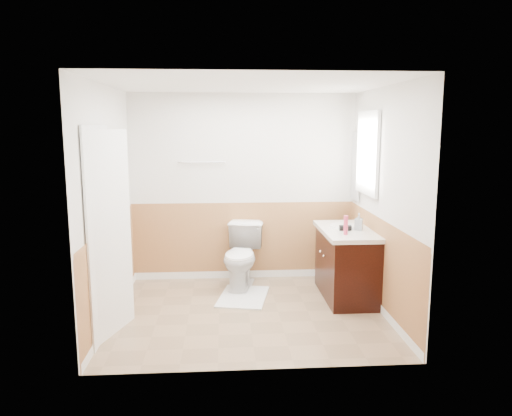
{
  "coord_description": "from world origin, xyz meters",
  "views": [
    {
      "loc": [
        -0.27,
        -5.18,
        2.07
      ],
      "look_at": [
        0.1,
        0.25,
        1.15
      ],
      "focal_mm": 34.11,
      "sensor_mm": 36.0,
      "label": 1
    }
  ],
  "objects": [
    {
      "name": "wall_right",
      "position": [
        1.5,
        0.0,
        1.25
      ],
      "size": [
        0.0,
        3.0,
        3.0
      ],
      "primitive_type": "plane",
      "rotation": [
        1.57,
        0.0,
        -1.57
      ],
      "color": "silver",
      "rests_on": "floor"
    },
    {
      "name": "tp_sheet",
      "position": [
        -0.1,
        1.23,
        0.59
      ],
      "size": [
        0.1,
        0.01,
        0.16
      ],
      "primitive_type": "cube",
      "color": "white",
      "rests_on": "tp_roll"
    },
    {
      "name": "towel_bar",
      "position": [
        -0.55,
        1.25,
        1.6
      ],
      "size": [
        0.62,
        0.02,
        0.02
      ],
      "primitive_type": "cylinder",
      "rotation": [
        0.0,
        1.57,
        0.0
      ],
      "color": "silver",
      "rests_on": "wall_back"
    },
    {
      "name": "wainscot_front",
      "position": [
        0.0,
        -1.29,
        0.5
      ],
      "size": [
        3.0,
        0.0,
        3.0
      ],
      "primitive_type": "plane",
      "rotation": [
        -1.57,
        0.0,
        0.0
      ],
      "color": "#AF7346",
      "rests_on": "floor"
    },
    {
      "name": "door_frame",
      "position": [
        -1.48,
        -0.45,
        1.03
      ],
      "size": [
        0.02,
        0.92,
        2.1
      ],
      "primitive_type": "cube",
      "color": "white",
      "rests_on": "wall_left"
    },
    {
      "name": "lotion_bottle",
      "position": [
        1.11,
        0.13,
        0.96
      ],
      "size": [
        0.05,
        0.05,
        0.22
      ],
      "primitive_type": "cylinder",
      "color": "#CF3558",
      "rests_on": "countertop"
    },
    {
      "name": "window_frame",
      "position": [
        1.47,
        0.59,
        1.75
      ],
      "size": [
        0.04,
        0.8,
        1.0
      ],
      "primitive_type": "cube",
      "color": "white",
      "rests_on": "wall_right"
    },
    {
      "name": "hair_dryer_handle",
      "position": [
        1.13,
        0.38,
        0.86
      ],
      "size": [
        0.03,
        0.03,
        0.07
      ],
      "primitive_type": "cylinder",
      "color": "black",
      "rests_on": "countertop"
    },
    {
      "name": "floor",
      "position": [
        0.0,
        0.0,
        0.0
      ],
      "size": [
        3.0,
        3.0,
        0.0
      ],
      "primitive_type": "plane",
      "color": "#8C7051",
      "rests_on": "ground"
    },
    {
      "name": "door",
      "position": [
        -1.4,
        -0.45,
        1.02
      ],
      "size": [
        0.29,
        0.78,
        2.04
      ],
      "primitive_type": "cube",
      "rotation": [
        0.0,
        0.0,
        -0.31
      ],
      "color": "white",
      "rests_on": "wall_left"
    },
    {
      "name": "tp_roll",
      "position": [
        -0.1,
        1.23,
        0.7
      ],
      "size": [
        0.1,
        0.11,
        0.11
      ],
      "primitive_type": "cylinder",
      "rotation": [
        0.0,
        1.57,
        0.0
      ],
      "color": "white",
      "rests_on": "tp_holder_bar"
    },
    {
      "name": "wainscot_left",
      "position": [
        -1.49,
        0.0,
        0.5
      ],
      "size": [
        0.0,
        2.6,
        2.6
      ],
      "primitive_type": "plane",
      "rotation": [
        1.57,
        0.0,
        1.57
      ],
      "color": "#AF7346",
      "rests_on": "floor"
    },
    {
      "name": "window_glass",
      "position": [
        1.49,
        0.59,
        1.75
      ],
      "size": [
        0.01,
        0.7,
        0.9
      ],
      "primitive_type": "cube",
      "color": "white",
      "rests_on": "wall_right"
    },
    {
      "name": "mirror_panel",
      "position": [
        1.48,
        1.1,
        1.55
      ],
      "size": [
        0.02,
        0.35,
        0.9
      ],
      "primitive_type": "cube",
      "color": "silver",
      "rests_on": "wall_right"
    },
    {
      "name": "ceiling",
      "position": [
        0.0,
        0.0,
        2.5
      ],
      "size": [
        3.0,
        3.0,
        0.0
      ],
      "primitive_type": "plane",
      "rotation": [
        3.14,
        0.0,
        0.0
      ],
      "color": "white",
      "rests_on": "floor"
    },
    {
      "name": "tp_holder_bar",
      "position": [
        -0.1,
        1.23,
        0.7
      ],
      "size": [
        0.14,
        0.02,
        0.02
      ],
      "primitive_type": "cylinder",
      "rotation": [
        0.0,
        1.57,
        0.0
      ],
      "color": "silver",
      "rests_on": "wall_back"
    },
    {
      "name": "wall_left",
      "position": [
        -1.5,
        0.0,
        1.25
      ],
      "size": [
        0.0,
        3.0,
        3.0
      ],
      "primitive_type": "plane",
      "rotation": [
        1.57,
        0.0,
        1.57
      ],
      "color": "silver",
      "rests_on": "floor"
    },
    {
      "name": "bath_mat",
      "position": [
        -0.04,
        0.49,
        0.01
      ],
      "size": [
        0.7,
        0.9,
        0.02
      ],
      "primitive_type": "cube",
      "rotation": [
        0.0,
        0.0,
        -0.21
      ],
      "color": "silver",
      "rests_on": "floor"
    },
    {
      "name": "hair_dryer_body",
      "position": [
        1.16,
        0.34,
        0.89
      ],
      "size": [
        0.14,
        0.07,
        0.07
      ],
      "primitive_type": "cylinder",
      "rotation": [
        0.0,
        1.57,
        0.0
      ],
      "color": "black",
      "rests_on": "countertop"
    },
    {
      "name": "vanity_cabinet",
      "position": [
        1.21,
        0.43,
        0.4
      ],
      "size": [
        0.55,
        1.1,
        0.8
      ],
      "primitive_type": "cube",
      "color": "black",
      "rests_on": "floor"
    },
    {
      "name": "countertop",
      "position": [
        1.2,
        0.43,
        0.83
      ],
      "size": [
        0.6,
        1.15,
        0.05
      ],
      "primitive_type": "cube",
      "color": "white",
      "rests_on": "vanity_cabinet"
    },
    {
      "name": "faucet",
      "position": [
        1.39,
        0.58,
        0.92
      ],
      "size": [
        0.02,
        0.02,
        0.14
      ],
      "primitive_type": "cylinder",
      "color": "silver",
      "rests_on": "countertop"
    },
    {
      "name": "wall_back",
      "position": [
        0.0,
        1.3,
        1.25
      ],
      "size": [
        3.0,
        0.0,
        3.0
      ],
      "primitive_type": "plane",
      "rotation": [
        1.57,
        0.0,
        0.0
      ],
      "color": "silver",
      "rests_on": "floor"
    },
    {
      "name": "door_knob",
      "position": [
        -1.34,
        -0.12,
        0.95
      ],
      "size": [
        0.06,
        0.06,
        0.06
      ],
      "primitive_type": "sphere",
      "color": "silver",
      "rests_on": "door"
    },
    {
      "name": "toilet",
      "position": [
        -0.04,
        0.89,
        0.41
      ],
      "size": [
        0.62,
        0.88,
        0.82
      ],
      "primitive_type": "imported",
      "rotation": [
        0.0,
        0.0,
        -0.21
      ],
      "color": "white",
      "rests_on": "floor"
    },
    {
      "name": "wainscot_right",
      "position": [
        1.49,
        0.0,
        0.5
      ],
      "size": [
        0.0,
        2.6,
        2.6
      ],
      "primitive_type": "plane",
      "rotation": [
        1.57,
        0.0,
        -1.57
      ],
      "color": "#AF7346",
      "rests_on": "floor"
    },
    {
      "name": "wainscot_back",
      "position": [
        0.0,
        1.29,
        0.5
      ],
      "size": [
        3.0,
        0.0,
        3.0
      ],
      "primitive_type": "plane",
      "rotation": [
        1.57,
        0.0,
        0.0
      ],
      "color": "#AF7346",
      "rests_on": "floor"
    },
    {
      "name": "wall_front",
      "position": [
        0.0,
        -1.3,
        1.25
      ],
      "size": [
        3.0,
        0.0,
        3.0
      ],
      "primitive_type": "plane",
      "rotation": [
        -1.57,
        0.0,
        0.0
      ],
      "color": "silver",
      "rests_on": "floor"
    },
    {
      "name": "vanity_knob_right",
      "position": [
        0.91,
        0.53,
        0.55
      ],
      "size": [
        0.03,
        0.03,
        0.03
      ],
      "primitive_type": "sphere",
      "color": "silver",
      "rests_on": "vanity_cabinet"
    },
    {
      "name": "sink_basin",
      "position": [
        1.21,
        0.58,
        0.86
      ],
      "size": [
        0.36,
        0.36,
        0.02
      ],
      "primitive_type": "cylinder",
      "color": "white",
      "rests_on": "countertop"
    },
    {
      "name": "vanity_knob_left",
      "position": [
        0.91,
        0.33,
        0.55
      ],
      "size": [
        0.03,
        0.03,
        0.03
      ],
      "primitive_type": "sphere",
      "color": "#B6B7BD",
      "rests_on": "vanity_cabinet"
    },
    {
      "name": "soap_dispenser",
      "position": [
        1.33,
        0.38,
        0.95
      ],
      "size": [
        0.12,
        0.12,
        0.2
      ],
      "primitive_type": "imported",
      "rotation": [
        0.0,
        0.0,
        -0.41
      ],
      "color": "#8D979F",
      "rests_on": "countertop"
    }
  ]
}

